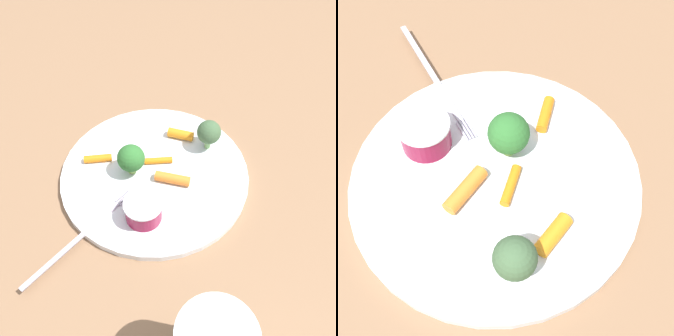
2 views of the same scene
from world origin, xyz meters
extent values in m
plane|color=#896547|center=(0.00, 0.00, 0.00)|extent=(2.40, 2.40, 0.00)
cylinder|color=silver|center=(0.00, 0.00, 0.01)|extent=(0.30, 0.30, 0.01)
cylinder|color=maroon|center=(-0.07, 0.05, 0.03)|extent=(0.05, 0.05, 0.03)
cylinder|color=silver|center=(-0.07, 0.05, 0.04)|extent=(0.06, 0.06, 0.00)
cylinder|color=#94C55B|center=(0.02, 0.03, 0.02)|extent=(0.01, 0.01, 0.02)
sphere|color=#2E6B2D|center=(0.02, 0.03, 0.04)|extent=(0.04, 0.04, 0.04)
cylinder|color=#83BD70|center=(0.01, -0.10, 0.02)|extent=(0.01, 0.01, 0.02)
sphere|color=#405F3C|center=(0.01, -0.10, 0.05)|extent=(0.04, 0.04, 0.04)
cylinder|color=orange|center=(-0.03, -0.02, 0.02)|extent=(0.05, 0.05, 0.02)
cylinder|color=orange|center=(0.01, -0.01, 0.02)|extent=(0.03, 0.05, 0.01)
cylinder|color=orange|center=(0.05, -0.07, 0.02)|extent=(0.04, 0.04, 0.02)
cylinder|color=orange|center=(0.06, 0.07, 0.02)|extent=(0.03, 0.05, 0.01)
cube|color=#B8B3C5|center=(-0.06, 0.16, 0.01)|extent=(0.07, 0.16, 0.00)
cube|color=#B8B3C5|center=(-0.02, 0.06, 0.01)|extent=(0.01, 0.03, 0.00)
cube|color=#B8B3C5|center=(-0.02, 0.06, 0.01)|extent=(0.01, 0.03, 0.00)
cube|color=#B8B3C5|center=(-0.03, 0.06, 0.01)|extent=(0.01, 0.03, 0.00)
cube|color=#B8B3C5|center=(-0.03, 0.06, 0.01)|extent=(0.01, 0.03, 0.00)
camera|label=1|loc=(-0.34, 0.15, 0.47)|focal=40.19mm
camera|label=2|loc=(-0.02, -0.25, 0.42)|focal=49.74mm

